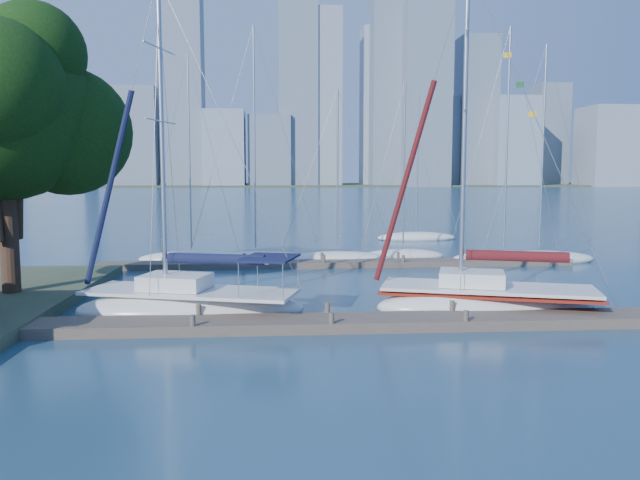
{
  "coord_description": "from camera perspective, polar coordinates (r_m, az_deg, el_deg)",
  "views": [
    {
      "loc": [
        -2.05,
        -23.08,
        5.8
      ],
      "look_at": [
        -0.06,
        4.0,
        2.95
      ],
      "focal_mm": 35.0,
      "sensor_mm": 36.0,
      "label": 1
    }
  ],
  "objects": [
    {
      "name": "near_dock",
      "position": [
        23.83,
        0.86,
        -7.6
      ],
      "size": [
        26.0,
        2.0,
        0.4
      ],
      "primitive_type": "cube",
      "color": "#473F34",
      "rests_on": "ground"
    },
    {
      "name": "bg_boat_4",
      "position": [
        42.98,
        16.43,
        -1.6
      ],
      "size": [
        7.25,
        3.11,
        15.6
      ],
      "rotation": [
        0.0,
        0.0,
        -0.11
      ],
      "color": "white",
      "rests_on": "ground"
    },
    {
      "name": "bg_boat_1",
      "position": [
        41.07,
        -5.9,
        -1.75
      ],
      "size": [
        8.49,
        3.17,
        15.57
      ],
      "rotation": [
        0.0,
        0.0,
        0.1
      ],
      "color": "white",
      "rests_on": "ground"
    },
    {
      "name": "sailboat_navy",
      "position": [
        26.17,
        -11.75,
        -4.62
      ],
      "size": [
        9.82,
        5.45,
        14.2
      ],
      "rotation": [
        0.0,
        0.0,
        -0.27
      ],
      "color": "white",
      "rests_on": "ground"
    },
    {
      "name": "bg_boat_7",
      "position": [
        56.4,
        8.81,
        0.28
      ],
      "size": [
        7.36,
        4.48,
        13.29
      ],
      "rotation": [
        0.0,
        0.0,
        -0.36
      ],
      "color": "white",
      "rests_on": "ground"
    },
    {
      "name": "skyline",
      "position": [
        315.63,
        -0.39,
        11.32
      ],
      "size": [
        504.25,
        51.31,
        110.95
      ],
      "color": "#8293A8",
      "rests_on": "ground"
    },
    {
      "name": "bg_boat_2",
      "position": [
        41.38,
        1.59,
        -1.73
      ],
      "size": [
        7.37,
        2.47,
        11.63
      ],
      "rotation": [
        0.0,
        0.0,
        0.04
      ],
      "color": "white",
      "rests_on": "ground"
    },
    {
      "name": "bg_boat_0",
      "position": [
        42.65,
        -11.65,
        -1.59
      ],
      "size": [
        7.28,
        4.82,
        13.94
      ],
      "rotation": [
        0.0,
        0.0,
        -0.43
      ],
      "color": "white",
      "rests_on": "ground"
    },
    {
      "name": "tree",
      "position": [
        31.23,
        -26.95,
        10.78
      ],
      "size": [
        10.4,
        9.45,
        13.22
      ],
      "color": "#302115",
      "rests_on": "ground"
    },
    {
      "name": "bg_boat_3",
      "position": [
        43.71,
        7.59,
        -1.36
      ],
      "size": [
        5.8,
        2.1,
        12.45
      ],
      "rotation": [
        0.0,
        0.0,
        -0.03
      ],
      "color": "white",
      "rests_on": "ground"
    },
    {
      "name": "far_dock",
      "position": [
        39.68,
        1.7,
        -2.16
      ],
      "size": [
        30.0,
        1.8,
        0.36
      ],
      "primitive_type": "cube",
      "color": "#473F34",
      "rests_on": "ground"
    },
    {
      "name": "sailboat_maroon",
      "position": [
        27.31,
        15.02,
        -4.13
      ],
      "size": [
        9.94,
        5.76,
        15.0
      ],
      "rotation": [
        0.0,
        0.0,
        -0.3
      ],
      "color": "white",
      "rests_on": "ground"
    },
    {
      "name": "ground",
      "position": [
        23.88,
        0.86,
        -8.07
      ],
      "size": [
        700.0,
        700.0,
        0.0
      ],
      "primitive_type": "plane",
      "color": "#18344D",
      "rests_on": "ground"
    },
    {
      "name": "bg_boat_5",
      "position": [
        43.98,
        19.37,
        -1.56
      ],
      "size": [
        7.6,
        2.35,
        14.53
      ],
      "rotation": [
        0.0,
        0.0,
        0.01
      ],
      "color": "white",
      "rests_on": "ground"
    },
    {
      "name": "far_shore",
      "position": [
        343.13,
        -3.87,
        5.0
      ],
      "size": [
        800.0,
        100.0,
        1.5
      ],
      "primitive_type": "cube",
      "color": "#38472D",
      "rests_on": "ground"
    }
  ]
}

